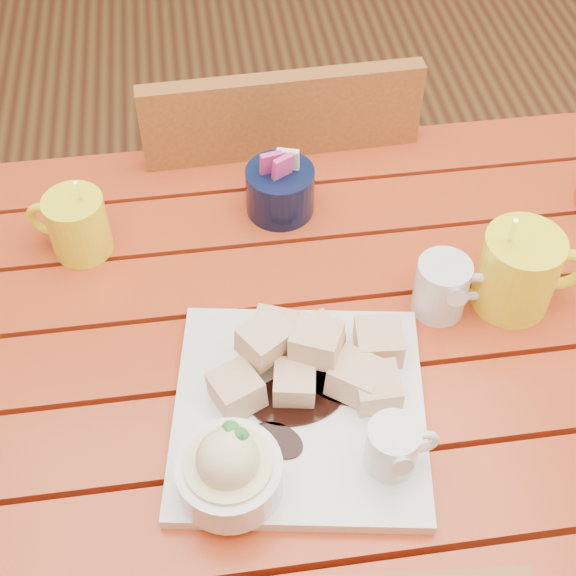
{
  "coord_description": "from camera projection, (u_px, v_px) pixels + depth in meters",
  "views": [
    {
      "loc": [
        -0.08,
        -0.6,
        1.55
      ],
      "look_at": [
        0.01,
        0.03,
        0.82
      ],
      "focal_mm": 50.0,
      "sensor_mm": 36.0,
      "label": 1
    }
  ],
  "objects": [
    {
      "name": "chair_far",
      "position": [
        274.0,
        221.0,
        1.5
      ],
      "size": [
        0.43,
        0.43,
        0.89
      ],
      "rotation": [
        0.0,
        0.0,
        3.17
      ],
      "color": "brown",
      "rests_on": "ground"
    },
    {
      "name": "sugar_caddy",
      "position": [
        280.0,
        189.0,
        1.12
      ],
      "size": [
        0.1,
        0.1,
        0.11
      ],
      "color": "black",
      "rests_on": "table"
    },
    {
      "name": "table",
      "position": [
        286.0,
        390.0,
        1.08
      ],
      "size": [
        1.2,
        0.79,
        0.75
      ],
      "color": "#AE2B16",
      "rests_on": "ground"
    },
    {
      "name": "coffee_mug_right",
      "position": [
        520.0,
        270.0,
        1.0
      ],
      "size": [
        0.14,
        0.1,
        0.17
      ],
      "rotation": [
        0.0,
        0.0,
        -0.09
      ],
      "color": "yellow",
      "rests_on": "table"
    },
    {
      "name": "coffee_mug_left",
      "position": [
        76.0,
        224.0,
        1.07
      ],
      "size": [
        0.11,
        0.08,
        0.13
      ],
      "rotation": [
        0.0,
        0.0,
        -0.37
      ],
      "color": "yellow",
      "rests_on": "table"
    },
    {
      "name": "cream_pitcher",
      "position": [
        443.0,
        286.0,
        1.0
      ],
      "size": [
        0.1,
        0.08,
        0.08
      ],
      "rotation": [
        0.0,
        0.0,
        -0.16
      ],
      "color": "white",
      "rests_on": "table"
    },
    {
      "name": "ground",
      "position": [
        286.0,
        573.0,
        1.56
      ],
      "size": [
        5.0,
        5.0,
        0.0
      ],
      "primitive_type": "plane",
      "color": "#512817",
      "rests_on": "ground"
    },
    {
      "name": "dessert_plate",
      "position": [
        289.0,
        415.0,
        0.89
      ],
      "size": [
        0.33,
        0.33,
        0.12
      ],
      "rotation": [
        0.0,
        0.0,
        -0.16
      ],
      "color": "white",
      "rests_on": "table"
    }
  ]
}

